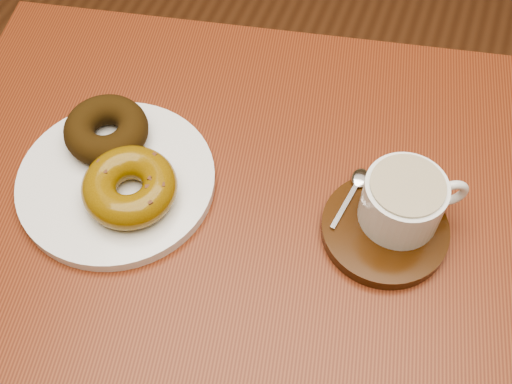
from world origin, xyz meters
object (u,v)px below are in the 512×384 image
(cafe_table, at_px, (243,243))
(saucer, at_px, (385,229))
(donut_plate, at_px, (117,181))
(coffee_cup, at_px, (404,200))

(cafe_table, height_order, saucer, saucer)
(donut_plate, bearing_deg, saucer, 7.36)
(saucer, bearing_deg, coffee_cup, 59.56)
(cafe_table, distance_m, saucer, 0.23)
(donut_plate, distance_m, coffee_cup, 0.37)
(cafe_table, height_order, donut_plate, donut_plate)
(donut_plate, relative_size, saucer, 1.64)
(cafe_table, height_order, coffee_cup, coffee_cup)
(saucer, bearing_deg, cafe_table, -177.49)
(cafe_table, xyz_separation_m, coffee_cup, (0.20, 0.03, 0.18))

